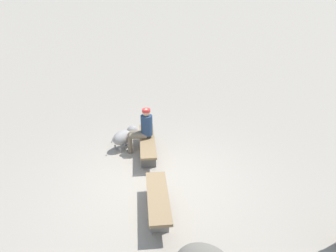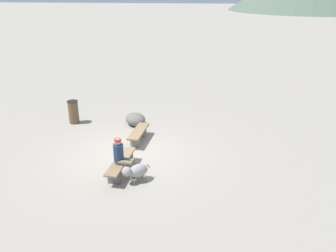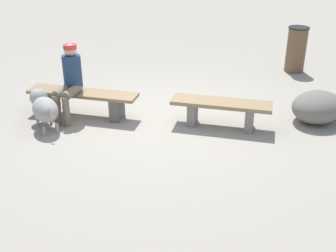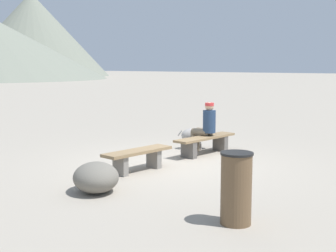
% 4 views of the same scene
% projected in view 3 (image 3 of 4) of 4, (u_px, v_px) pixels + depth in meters
% --- Properties ---
extents(ground, '(210.00, 210.00, 0.06)m').
position_uv_depth(ground, '(158.00, 120.00, 7.16)').
color(ground, '#9E9384').
extents(bench_left, '(1.61, 0.55, 0.44)m').
position_uv_depth(bench_left, '(221.00, 109.00, 6.75)').
color(bench_left, gray).
rests_on(bench_left, ground).
extents(bench_right, '(1.90, 0.56, 0.43)m').
position_uv_depth(bench_right, '(83.00, 99.00, 7.15)').
color(bench_right, '#605B56').
rests_on(bench_right, ground).
extents(seated_person, '(0.38, 0.67, 1.23)m').
position_uv_depth(seated_person, '(70.00, 78.00, 6.92)').
color(seated_person, navy).
rests_on(seated_person, ground).
extents(dog, '(0.70, 0.78, 0.56)m').
position_uv_depth(dog, '(44.00, 107.00, 6.68)').
color(dog, gray).
rests_on(dog, ground).
extents(trash_bin, '(0.44, 0.44, 0.97)m').
position_uv_depth(trash_bin, '(296.00, 49.00, 9.19)').
color(trash_bin, brown).
rests_on(trash_bin, ground).
extents(boulder, '(1.18, 1.19, 0.50)m').
position_uv_depth(boulder, '(317.00, 107.00, 6.96)').
color(boulder, '#6B665B').
rests_on(boulder, ground).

